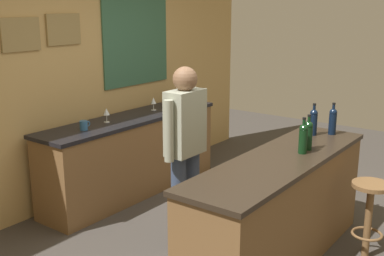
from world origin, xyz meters
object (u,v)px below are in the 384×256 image
(wine_bottle_b, at_px, (308,134))
(wine_glass_b, at_px, (154,101))
(wine_glass_c, at_px, (166,99))
(coffee_mug, at_px, (84,125))
(wine_glass_a, at_px, (106,112))
(wine_bottle_d, at_px, (333,120))
(bartender, at_px, (185,145))
(wine_bottle_c, at_px, (313,121))
(bar_stool, at_px, (369,208))
(wine_bottle_a, at_px, (303,137))

(wine_bottle_b, height_order, wine_glass_b, wine_bottle_b)
(wine_glass_c, xyz_separation_m, coffee_mug, (-1.32, -0.04, -0.06))
(wine_glass_a, bearing_deg, coffee_mug, -170.81)
(wine_bottle_d, distance_m, wine_glass_a, 2.32)
(bartender, relative_size, coffee_mug, 12.96)
(bartender, distance_m, wine_glass_b, 1.65)
(wine_glass_a, relative_size, wine_glass_c, 1.00)
(wine_bottle_b, distance_m, wine_bottle_c, 0.50)
(wine_glass_b, bearing_deg, wine_glass_a, -179.88)
(wine_bottle_b, bearing_deg, wine_bottle_d, 2.01)
(wine_bottle_c, distance_m, coffee_mug, 2.25)
(wine_glass_c, bearing_deg, coffee_mug, -178.29)
(wine_bottle_b, relative_size, wine_bottle_d, 1.00)
(bartender, height_order, wine_glass_c, bartender)
(bar_stool, bearing_deg, wine_glass_b, 83.44)
(wine_bottle_c, distance_m, wine_glass_b, 2.00)
(bar_stool, height_order, wine_bottle_d, wine_bottle_d)
(wine_bottle_c, bearing_deg, wine_glass_a, 110.73)
(wine_bottle_b, xyz_separation_m, wine_glass_b, (0.48, 2.16, -0.05))
(bar_stool, height_order, wine_bottle_b, wine_bottle_b)
(wine_bottle_d, bearing_deg, coffee_mug, 121.28)
(wine_bottle_c, distance_m, wine_bottle_d, 0.19)
(wine_bottle_d, bearing_deg, wine_bottle_c, 136.32)
(bartender, bearing_deg, bar_stool, -62.03)
(coffee_mug, bearing_deg, wine_glass_b, 3.09)
(coffee_mug, bearing_deg, wine_glass_c, 1.71)
(bar_stool, height_order, wine_bottle_c, wine_bottle_c)
(bartender, relative_size, wine_bottle_c, 5.29)
(wine_bottle_b, height_order, wine_glass_c, wine_bottle_b)
(wine_glass_c, height_order, coffee_mug, wine_glass_c)
(wine_glass_c, relative_size, coffee_mug, 1.24)
(bartender, height_order, wine_bottle_b, bartender)
(bar_stool, height_order, wine_glass_a, wine_glass_a)
(bar_stool, height_order, wine_glass_b, wine_glass_b)
(wine_bottle_a, xyz_separation_m, wine_bottle_c, (0.60, 0.16, 0.00))
(wine_bottle_b, distance_m, wine_glass_c, 2.24)
(coffee_mug, bearing_deg, wine_bottle_d, -58.72)
(wine_glass_b, relative_size, coffee_mug, 1.24)
(wine_bottle_a, distance_m, coffee_mug, 2.17)
(wine_bottle_c, bearing_deg, coffee_mug, 120.00)
(wine_glass_a, distance_m, wine_glass_c, 0.96)
(bar_stool, bearing_deg, wine_bottle_a, 120.17)
(wine_bottle_c, bearing_deg, wine_bottle_d, -43.68)
(wine_glass_c, bearing_deg, wine_bottle_b, -107.59)
(wine_bottle_a, height_order, wine_glass_b, wine_bottle_a)
(wine_bottle_b, bearing_deg, bar_stool, -71.69)
(wine_bottle_a, relative_size, wine_bottle_b, 1.00)
(coffee_mug, bearing_deg, wine_bottle_b, -72.85)
(bar_stool, bearing_deg, coffee_mug, 107.37)
(bar_stool, relative_size, wine_bottle_b, 2.22)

